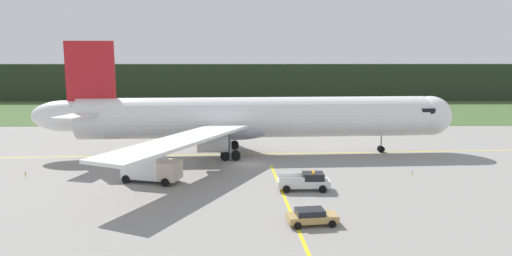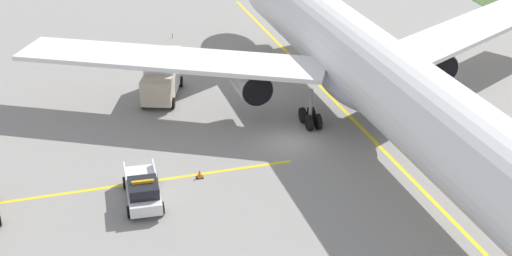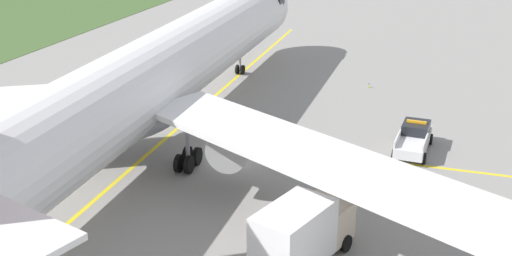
% 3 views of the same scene
% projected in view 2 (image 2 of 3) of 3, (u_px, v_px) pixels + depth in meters
% --- Properties ---
extents(ground, '(320.00, 320.00, 0.00)m').
position_uv_depth(ground, '(290.00, 141.00, 53.25)').
color(ground, gray).
extents(taxiway_centerline_main, '(74.89, 4.78, 0.01)m').
position_uv_depth(taxiway_centerline_main, '(372.00, 138.00, 53.68)').
color(taxiway_centerline_main, yellow).
rests_on(taxiway_centerline_main, ground).
extents(taxiway_centerline_spur, '(1.95, 27.64, 0.01)m').
position_uv_depth(taxiway_centerline_spur, '(87.00, 190.00, 46.98)').
color(taxiway_centerline_spur, yellow).
rests_on(taxiway_centerline_spur, ground).
extents(airliner, '(57.22, 49.18, 15.32)m').
position_uv_depth(airliner, '(373.00, 72.00, 52.04)').
color(airliner, white).
rests_on(airliner, ground).
extents(ops_pickup_truck, '(5.26, 2.22, 1.94)m').
position_uv_depth(ops_pickup_truck, '(143.00, 189.00, 45.33)').
color(ops_pickup_truck, silver).
rests_on(ops_pickup_truck, ground).
extents(catering_truck, '(6.59, 4.07, 3.58)m').
position_uv_depth(catering_truck, '(162.00, 76.00, 59.94)').
color(catering_truck, beige).
rests_on(catering_truck, ground).
extents(apron_cone, '(0.47, 0.47, 0.59)m').
position_uv_depth(apron_cone, '(200.00, 174.00, 48.35)').
color(apron_cone, black).
rests_on(apron_cone, ground).
extents(taxiway_edge_light_west, '(0.12, 0.12, 0.46)m').
position_uv_depth(taxiway_edge_light_west, '(172.00, 36.00, 74.05)').
color(taxiway_edge_light_west, yellow).
rests_on(taxiway_edge_light_west, ground).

